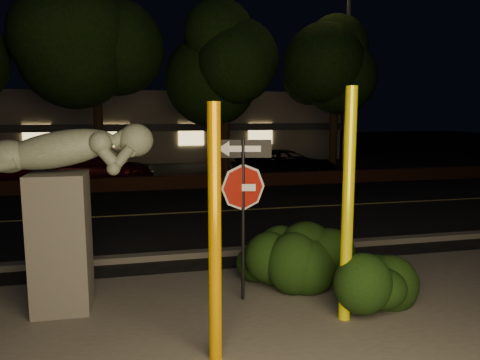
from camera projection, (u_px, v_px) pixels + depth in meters
name	position (u px, v px, depth m)	size (l,w,h in m)	color
ground	(171.00, 195.00, 16.18)	(90.00, 90.00, 0.00)	black
patio	(248.00, 353.00, 5.58)	(14.00, 6.00, 0.02)	#4C4944
road	(180.00, 213.00, 13.29)	(80.00, 8.00, 0.01)	black
lane_marking	(179.00, 213.00, 13.28)	(80.00, 0.12, 0.01)	#C6BA4F
curb	(201.00, 254.00, 9.33)	(80.00, 0.25, 0.12)	#4C4944
brick_wall	(168.00, 183.00, 17.39)	(40.00, 0.35, 0.50)	#4B2718
parking_lot	(159.00, 170.00, 22.92)	(40.00, 12.00, 0.01)	black
building	(151.00, 125.00, 30.32)	(22.00, 10.20, 4.00)	gray
tree_far_b	(94.00, 27.00, 17.82)	(5.20, 5.20, 8.41)	black
tree_far_c	(225.00, 41.00, 18.61)	(4.80, 4.80, 7.84)	black
tree_far_d	(336.00, 52.00, 20.26)	(4.40, 4.40, 7.42)	black
yellow_pole_left	(215.00, 236.00, 5.24)	(0.15, 0.15, 2.98)	#E39700
yellow_pole_right	(348.00, 207.00, 6.27)	(0.16, 0.16, 3.20)	#FBF10A
signpost	(243.00, 188.00, 6.92)	(0.82, 0.19, 2.46)	black
sculpture	(62.00, 198.00, 6.61)	(2.52, 0.80, 2.70)	#4C4944
hedge_center	(279.00, 254.00, 7.90)	(1.86, 0.87, 0.97)	black
hedge_right	(305.00, 252.00, 7.63)	(1.81, 0.97, 1.18)	black
hedge_far_right	(381.00, 277.00, 6.72)	(1.46, 0.91, 1.01)	black
streetlight	(343.00, 51.00, 19.64)	(1.31, 0.60, 9.02)	#505055
parked_car_darkred	(98.00, 168.00, 18.57)	(1.79, 4.41, 1.28)	#440D0E
parked_car_dark	(286.00, 164.00, 19.98)	(2.09, 4.53, 1.26)	black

